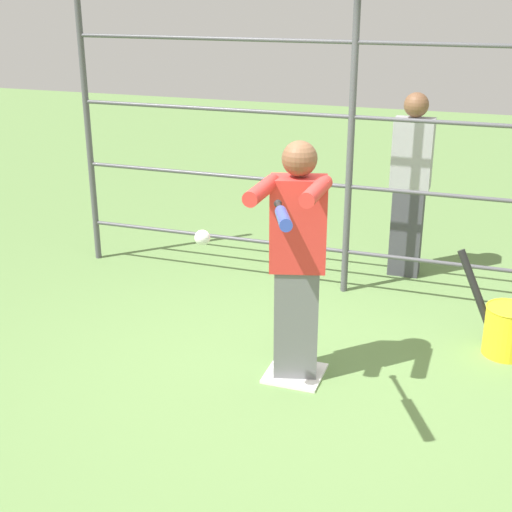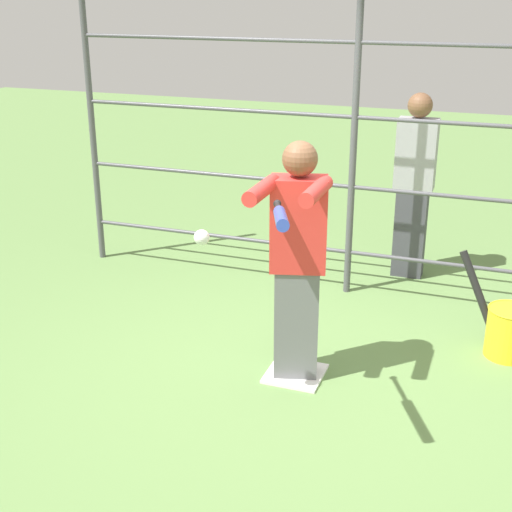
{
  "view_description": "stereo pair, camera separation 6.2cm",
  "coord_description": "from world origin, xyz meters",
  "px_view_note": "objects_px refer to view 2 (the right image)",
  "views": [
    {
      "loc": [
        -1.21,
        4.33,
        2.63
      ],
      "look_at": [
        0.21,
        0.26,
        0.98
      ],
      "focal_mm": 50.0,
      "sensor_mm": 36.0,
      "label": 1
    },
    {
      "loc": [
        -1.27,
        4.31,
        2.63
      ],
      "look_at": [
        0.21,
        0.26,
        0.98
      ],
      "focal_mm": 50.0,
      "sensor_mm": 36.0,
      "label": 2
    }
  ],
  "objects_px": {
    "softball_in_flight": "(202,237)",
    "batter": "(297,256)",
    "bat_bucket": "(509,329)",
    "baseball_bat_swinging": "(280,216)",
    "bystander_behind_fence": "(414,184)"
  },
  "relations": [
    {
      "from": "bystander_behind_fence",
      "to": "softball_in_flight",
      "type": "bearing_deg",
      "value": 72.9
    },
    {
      "from": "batter",
      "to": "softball_in_flight",
      "type": "bearing_deg",
      "value": 56.22
    },
    {
      "from": "softball_in_flight",
      "to": "baseball_bat_swinging",
      "type": "bearing_deg",
      "value": 154.81
    },
    {
      "from": "batter",
      "to": "bat_bucket",
      "type": "bearing_deg",
      "value": -149.09
    },
    {
      "from": "bat_bucket",
      "to": "bystander_behind_fence",
      "type": "height_order",
      "value": "bystander_behind_fence"
    },
    {
      "from": "bat_bucket",
      "to": "baseball_bat_swinging",
      "type": "bearing_deg",
      "value": 54.42
    },
    {
      "from": "softball_in_flight",
      "to": "batter",
      "type": "bearing_deg",
      "value": -123.78
    },
    {
      "from": "bat_bucket",
      "to": "batter",
      "type": "bearing_deg",
      "value": 30.91
    },
    {
      "from": "baseball_bat_swinging",
      "to": "bat_bucket",
      "type": "distance_m",
      "value": 2.49
    },
    {
      "from": "batter",
      "to": "bat_bucket",
      "type": "height_order",
      "value": "batter"
    },
    {
      "from": "baseball_bat_swinging",
      "to": "bat_bucket",
      "type": "height_order",
      "value": "baseball_bat_swinging"
    },
    {
      "from": "batter",
      "to": "softball_in_flight",
      "type": "distance_m",
      "value": 0.8
    },
    {
      "from": "softball_in_flight",
      "to": "bystander_behind_fence",
      "type": "xyz_separation_m",
      "value": [
        -0.87,
        -2.83,
        -0.31
      ]
    },
    {
      "from": "softball_in_flight",
      "to": "bat_bucket",
      "type": "distance_m",
      "value": 2.55
    },
    {
      "from": "baseball_bat_swinging",
      "to": "bystander_behind_fence",
      "type": "xyz_separation_m",
      "value": [
        -0.29,
        -3.11,
        -0.59
      ]
    }
  ]
}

